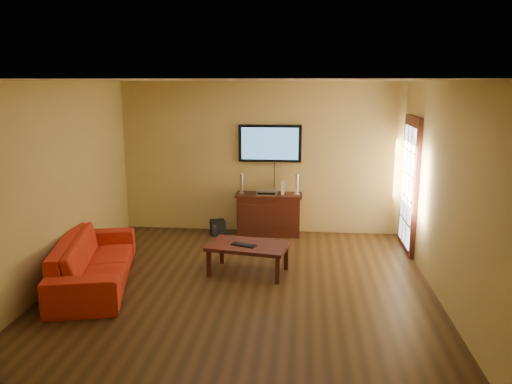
# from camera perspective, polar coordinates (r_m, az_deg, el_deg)

# --- Properties ---
(ground_plane) EXTENTS (5.00, 5.00, 0.00)m
(ground_plane) POSITION_cam_1_polar(r_m,az_deg,el_deg) (6.88, -1.38, -10.42)
(ground_plane) COLOR black
(ground_plane) RESTS_ON ground
(room_walls) EXTENTS (5.00, 5.00, 5.00)m
(room_walls) POSITION_cam_1_polar(r_m,az_deg,el_deg) (7.03, -0.83, 4.39)
(room_walls) COLOR tan
(room_walls) RESTS_ON ground
(french_door) EXTENTS (0.07, 1.02, 2.22)m
(french_door) POSITION_cam_1_polar(r_m,az_deg,el_deg) (8.32, 17.10, 0.65)
(french_door) COLOR #36130C
(french_door) RESTS_ON ground
(media_console) EXTENTS (1.17, 0.45, 0.74)m
(media_console) POSITION_cam_1_polar(r_m,az_deg,el_deg) (8.88, 1.47, -2.55)
(media_console) COLOR #36130C
(media_console) RESTS_ON ground
(television) EXTENTS (1.11, 0.08, 0.66)m
(television) POSITION_cam_1_polar(r_m,az_deg,el_deg) (8.83, 1.60, 5.57)
(television) COLOR black
(television) RESTS_ON ground
(coffee_table) EXTENTS (1.21, 0.85, 0.43)m
(coffee_table) POSITION_cam_1_polar(r_m,az_deg,el_deg) (7.11, -0.90, -6.39)
(coffee_table) COLOR #36130C
(coffee_table) RESTS_ON ground
(sofa) EXTENTS (1.16, 2.31, 0.87)m
(sofa) POSITION_cam_1_polar(r_m,az_deg,el_deg) (7.09, -18.04, -6.61)
(sofa) COLOR red
(sofa) RESTS_ON ground
(speaker_left) EXTENTS (0.10, 0.10, 0.35)m
(speaker_left) POSITION_cam_1_polar(r_m,az_deg,el_deg) (8.80, -1.64, 0.88)
(speaker_left) COLOR silver
(speaker_left) RESTS_ON media_console
(speaker_right) EXTENTS (0.10, 0.10, 0.36)m
(speaker_right) POSITION_cam_1_polar(r_m,az_deg,el_deg) (8.76, 4.70, 0.81)
(speaker_right) COLOR silver
(speaker_right) RESTS_ON media_console
(av_receiver) EXTENTS (0.36, 0.26, 0.08)m
(av_receiver) POSITION_cam_1_polar(r_m,az_deg,el_deg) (8.75, 1.24, -0.02)
(av_receiver) COLOR silver
(av_receiver) RESTS_ON media_console
(game_console) EXTENTS (0.06, 0.18, 0.24)m
(game_console) POSITION_cam_1_polar(r_m,az_deg,el_deg) (8.78, 3.10, 0.54)
(game_console) COLOR white
(game_console) RESTS_ON media_console
(subwoofer) EXTENTS (0.32, 0.32, 0.25)m
(subwoofer) POSITION_cam_1_polar(r_m,az_deg,el_deg) (8.99, -4.38, -4.05)
(subwoofer) COLOR black
(subwoofer) RESTS_ON ground
(bottle) EXTENTS (0.08, 0.08, 0.22)m
(bottle) POSITION_cam_1_polar(r_m,az_deg,el_deg) (8.84, -4.76, -4.49)
(bottle) COLOR white
(bottle) RESTS_ON ground
(keyboard) EXTENTS (0.38, 0.26, 0.02)m
(keyboard) POSITION_cam_1_polar(r_m,az_deg,el_deg) (7.04, -1.39, -6.06)
(keyboard) COLOR black
(keyboard) RESTS_ON coffee_table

